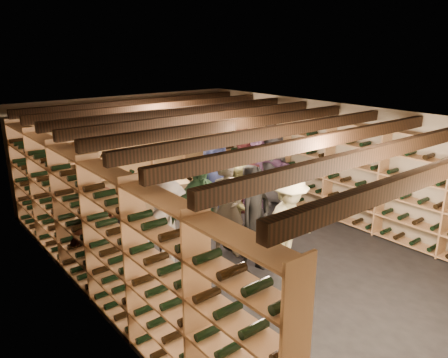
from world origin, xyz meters
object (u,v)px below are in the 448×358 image
person_11 (254,170)px  person_1 (254,220)px  person_12 (272,164)px  person_8 (244,174)px  crate_stack_left (179,197)px  person_9 (168,227)px  person_5 (107,232)px  person_0 (136,236)px  person_6 (214,183)px  person_2 (240,204)px  person_10 (200,213)px  person_7 (228,209)px  crate_loose (231,208)px  person_3 (289,224)px  crate_stack_right (140,213)px

person_11 → person_1: bearing=-110.1°
person_1 → person_12: 3.28m
person_8 → crate_stack_left: bearing=118.6°
crate_stack_left → person_9: (-1.58, -2.15, 0.44)m
person_5 → person_11: size_ratio=0.82×
person_9 → person_8: bearing=16.5°
person_5 → person_8: 3.37m
person_0 → person_6: bearing=35.6°
person_2 → person_8: bearing=28.9°
person_0 → crate_stack_left: bearing=55.1°
person_10 → person_7: bearing=-5.5°
person_6 → person_8: (0.74, -0.07, 0.08)m
crate_loose → person_3: bearing=-110.0°
person_10 → person_12: 3.34m
crate_stack_left → crate_loose: size_ratio=1.36×
person_0 → person_11: person_11 is taller
person_7 → person_8: (1.44, 1.22, 0.08)m
person_0 → person_8: bearing=28.9°
person_5 → person_12: person_12 is taller
person_6 → person_5: bearing=-166.4°
crate_loose → person_6: size_ratio=0.29×
person_7 → person_11: 2.42m
person_5 → person_7: 2.01m
person_12 → person_10: bearing=-145.2°
person_3 → person_1: bearing=141.0°
crate_stack_right → person_10: size_ratio=0.31×
person_8 → person_10: size_ratio=1.04×
person_5 → person_11: (3.81, 0.79, 0.16)m
crate_stack_left → person_1: person_1 is taller
crate_stack_left → person_5: size_ratio=0.46×
person_2 → person_10: (-1.04, -0.21, 0.14)m
crate_loose → person_10: person_10 is taller
person_3 → person_5: bearing=140.4°
person_3 → person_12: size_ratio=0.88×
person_5 → person_10: (1.34, -0.64, 0.18)m
crate_loose → person_0: bearing=-154.8°
person_5 → person_8: (3.32, 0.54, 0.22)m
person_3 → person_12: 3.19m
crate_stack_right → person_0: size_ratio=0.36×
crate_loose → person_8: size_ratio=0.26×
person_0 → person_12: size_ratio=0.84×
person_0 → person_1: size_ratio=0.88×
person_0 → person_2: bearing=12.1°
person_6 → person_3: bearing=-96.0°
crate_stack_right → person_7: size_ratio=0.32×
crate_stack_left → person_6: bearing=-78.5°
person_2 → person_3: size_ratio=0.96×
person_2 → person_8: (0.95, 0.97, 0.18)m
person_1 → person_12: bearing=29.1°
person_0 → person_8: person_8 is taller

